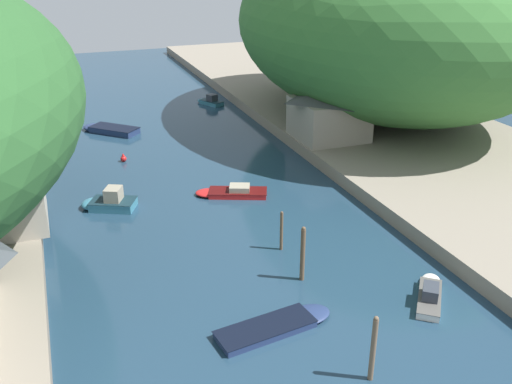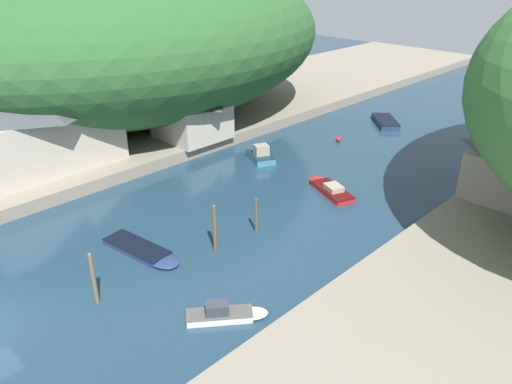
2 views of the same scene
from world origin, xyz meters
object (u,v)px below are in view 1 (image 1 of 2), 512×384
at_px(boat_red_skiff, 210,101).
at_px(boat_moored_right, 279,325).
at_px(channel_buoy_near, 123,158).
at_px(right_bank_cottage, 329,112).
at_px(boat_white_cruiser, 430,293).
at_px(boat_open_rowboat, 108,129).
at_px(boat_small_dinghy, 231,192).
at_px(boat_near_quay, 108,202).

height_order(boat_red_skiff, boat_moored_right, boat_red_skiff).
bearing_deg(channel_buoy_near, right_bank_cottage, -9.94).
bearing_deg(boat_white_cruiser, right_bank_cottage, 114.46).
relative_size(boat_open_rowboat, boat_moored_right, 0.91).
bearing_deg(right_bank_cottage, boat_small_dinghy, -149.26).
bearing_deg(boat_red_skiff, boat_open_rowboat, -178.74).
height_order(boat_red_skiff, boat_white_cruiser, boat_red_skiff).
xyz_separation_m(boat_red_skiff, channel_buoy_near, (-12.79, -16.26, -0.06)).
bearing_deg(channel_buoy_near, boat_red_skiff, 51.82).
distance_m(boat_small_dinghy, boat_open_rowboat, 20.89).
distance_m(boat_red_skiff, boat_near_quay, 29.97).
bearing_deg(boat_moored_right, boat_white_cruiser, 78.80).
bearing_deg(boat_open_rowboat, boat_white_cruiser, -116.80).
bearing_deg(boat_open_rowboat, boat_near_quay, -143.04).
height_order(boat_open_rowboat, boat_white_cruiser, boat_white_cruiser).
distance_m(boat_moored_right, channel_buoy_near, 27.34).
height_order(right_bank_cottage, boat_near_quay, right_bank_cottage).
xyz_separation_m(boat_small_dinghy, boat_open_rowboat, (-6.84, 19.74, 0.05)).
bearing_deg(boat_moored_right, channel_buoy_near, 179.95).
height_order(boat_white_cruiser, boat_near_quay, boat_near_quay).
bearing_deg(boat_white_cruiser, boat_moored_right, -144.62).
relative_size(right_bank_cottage, boat_near_quay, 1.50).
height_order(right_bank_cottage, boat_small_dinghy, right_bank_cottage).
height_order(right_bank_cottage, channel_buoy_near, right_bank_cottage).
xyz_separation_m(boat_open_rowboat, boat_near_quay, (-2.37, -18.79, 0.18)).
bearing_deg(boat_near_quay, channel_buoy_near, 10.64).
distance_m(boat_white_cruiser, boat_moored_right, 8.84).
relative_size(boat_red_skiff, boat_white_cruiser, 0.92).
relative_size(boat_open_rowboat, boat_near_quay, 1.35).
distance_m(boat_small_dinghy, boat_white_cruiser, 18.13).
xyz_separation_m(boat_open_rowboat, boat_moored_right, (3.92, -36.38, -0.12)).
height_order(boat_moored_right, channel_buoy_near, channel_buoy_near).
bearing_deg(right_bank_cottage, boat_open_rowboat, 146.34).
distance_m(right_bank_cottage, boat_red_skiff, 20.67).
bearing_deg(boat_near_quay, boat_white_cruiser, -114.55).
height_order(boat_small_dinghy, channel_buoy_near, boat_small_dinghy).
relative_size(boat_small_dinghy, boat_white_cruiser, 1.35).
bearing_deg(boat_near_quay, right_bank_cottage, -48.13).
bearing_deg(boat_near_quay, boat_moored_right, -134.76).
xyz_separation_m(right_bank_cottage, boat_red_skiff, (-5.93, 19.54, -3.17)).
relative_size(boat_near_quay, channel_buoy_near, 5.45).
xyz_separation_m(boat_small_dinghy, boat_near_quay, (-9.21, 0.95, 0.23)).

